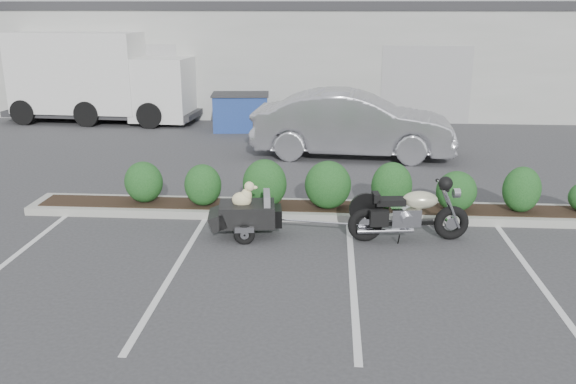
# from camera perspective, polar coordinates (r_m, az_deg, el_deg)

# --- Properties ---
(ground) EXTENTS (90.00, 90.00, 0.00)m
(ground) POSITION_cam_1_polar(r_m,az_deg,el_deg) (9.79, -1.14, -6.18)
(ground) COLOR #38383A
(ground) RESTS_ON ground
(planter_kerb) EXTENTS (12.00, 1.00, 0.15)m
(planter_kerb) POSITION_cam_1_polar(r_m,az_deg,el_deg) (11.78, 4.68, -1.75)
(planter_kerb) COLOR #9E9E93
(planter_kerb) RESTS_ON ground
(building) EXTENTS (26.00, 10.00, 4.00)m
(building) POSITION_cam_1_polar(r_m,az_deg,el_deg) (26.04, 2.31, 12.93)
(building) COLOR #9EA099
(building) RESTS_ON ground
(motorcycle) EXTENTS (2.09, 0.79, 1.20)m
(motorcycle) POSITION_cam_1_polar(r_m,az_deg,el_deg) (10.52, 11.26, -2.02)
(motorcycle) COLOR black
(motorcycle) RESTS_ON ground
(pet_trailer) EXTENTS (1.69, 0.95, 1.00)m
(pet_trailer) POSITION_cam_1_polar(r_m,az_deg,el_deg) (10.57, -3.92, -1.98)
(pet_trailer) COLOR black
(pet_trailer) RESTS_ON ground
(sedan) EXTENTS (5.37, 2.19, 1.73)m
(sedan) POSITION_cam_1_polar(r_m,az_deg,el_deg) (16.26, 6.11, 6.33)
(sedan) COLOR #B1B0B8
(sedan) RESTS_ON ground
(dumpster) EXTENTS (1.92, 1.41, 1.19)m
(dumpster) POSITION_cam_1_polar(r_m,az_deg,el_deg) (19.77, -4.44, 7.50)
(dumpster) COLOR navy
(dumpster) RESTS_ON ground
(delivery_truck) EXTENTS (6.73, 2.69, 3.02)m
(delivery_truck) POSITION_cam_1_polar(r_m,az_deg,el_deg) (22.15, -16.99, 10.06)
(delivery_truck) COLOR silver
(delivery_truck) RESTS_ON ground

